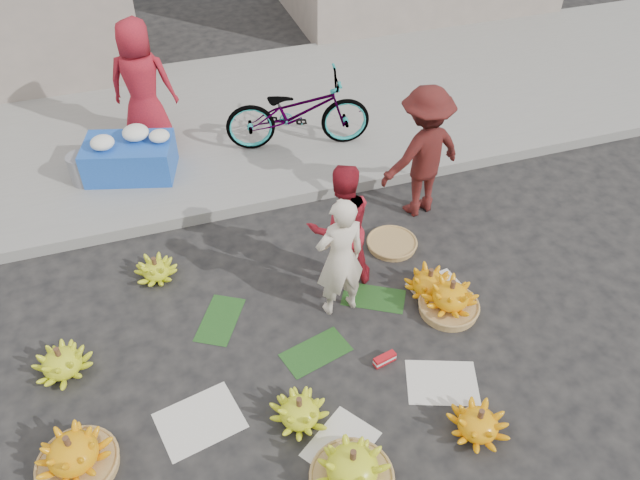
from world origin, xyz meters
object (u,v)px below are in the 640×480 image
object	(u,v)px
banana_bunch_4	(450,298)
bicycle	(298,112)
vendor_cream	(340,258)
flower_table	(130,156)
banana_bunch_0	(74,455)

from	to	relation	value
banana_bunch_4	bicycle	bearing A→B (deg)	100.37
bicycle	vendor_cream	bearing A→B (deg)	-178.22
flower_table	bicycle	world-z (taller)	bicycle
banana_bunch_4	bicycle	xyz separation A→B (m)	(-0.61, 3.33, 0.45)
banana_bunch_4	flower_table	distance (m)	4.38
banana_bunch_0	banana_bunch_4	distance (m)	3.73
flower_table	bicycle	xyz separation A→B (m)	(2.23, -0.01, 0.25)
banana_bunch_0	banana_bunch_4	xyz separation A→B (m)	(3.68, 0.62, -0.01)
vendor_cream	bicycle	bearing A→B (deg)	-104.38
banana_bunch_0	bicycle	size ratio (longest dim) A/B	0.35
vendor_cream	bicycle	xyz separation A→B (m)	(0.45, 2.93, -0.07)
banana_bunch_4	flower_table	world-z (taller)	flower_table
flower_table	bicycle	size ratio (longest dim) A/B	0.64
banana_bunch_0	vendor_cream	size ratio (longest dim) A/B	0.48
flower_table	vendor_cream	bearing A→B (deg)	-43.48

